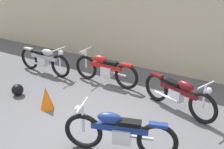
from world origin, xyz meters
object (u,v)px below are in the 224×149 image
object	(u,v)px
helmet	(17,90)
motorcycle_silver	(44,60)
traffic_cone	(46,98)
motorcycle_blue	(118,132)
motorcycle_maroon	(179,94)
motorcycle_red	(105,69)

from	to	relation	value
helmet	motorcycle_silver	xyz separation A→B (m)	(-0.48, 1.48, 0.28)
traffic_cone	motorcycle_blue	distance (m)	2.28
motorcycle_maroon	traffic_cone	bearing A→B (deg)	-131.27
motorcycle_silver	motorcycle_blue	bearing A→B (deg)	-28.45
motorcycle_red	motorcycle_blue	distance (m)	3.03
helmet	traffic_cone	bearing A→B (deg)	-5.44
motorcycle_blue	traffic_cone	bearing A→B (deg)	-31.12
motorcycle_maroon	motorcycle_blue	bearing A→B (deg)	-81.98
helmet	motorcycle_red	size ratio (longest dim) A/B	0.15
helmet	motorcycle_maroon	bearing A→B (deg)	20.15
helmet	motorcycle_red	world-z (taller)	motorcycle_red
traffic_cone	motorcycle_silver	distance (m)	2.26
motorcycle_blue	motorcycle_maroon	distance (m)	2.03
motorcycle_silver	motorcycle_red	bearing A→B (deg)	9.21
helmet	motorcycle_red	bearing A→B (deg)	50.10
motorcycle_blue	motorcycle_maroon	size ratio (longest dim) A/B	1.02
motorcycle_red	motorcycle_blue	size ratio (longest dim) A/B	1.03
motorcycle_silver	traffic_cone	bearing A→B (deg)	-44.37
helmet	motorcycle_blue	xyz separation A→B (m)	(3.33, -0.62, 0.29)
motorcycle_red	motorcycle_silver	distance (m)	2.00
traffic_cone	motorcycle_maroon	xyz separation A→B (m)	(2.61, 1.47, 0.15)
motorcycle_blue	motorcycle_red	bearing A→B (deg)	-70.68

